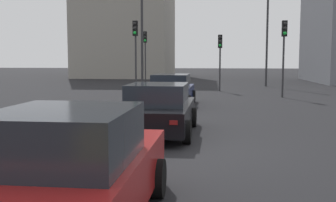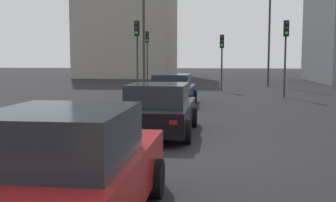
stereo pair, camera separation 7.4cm
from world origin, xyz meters
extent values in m
cube|color=black|center=(0.00, 0.00, -0.10)|extent=(160.00, 160.00, 0.20)
cube|color=#141E4C|center=(9.28, 1.73, 0.58)|extent=(4.62, 1.99, 0.65)
cube|color=#1E232B|center=(9.05, 1.74, 1.21)|extent=(2.10, 1.70, 0.60)
cylinder|color=black|center=(10.67, 0.76, 0.32)|extent=(0.65, 0.24, 0.64)
cylinder|color=black|center=(10.73, 2.62, 0.32)|extent=(0.65, 0.24, 0.64)
cylinder|color=black|center=(7.84, 0.84, 0.32)|extent=(0.65, 0.24, 0.64)
cylinder|color=black|center=(7.89, 2.70, 0.32)|extent=(0.65, 0.24, 0.64)
cube|color=red|center=(6.97, 1.12, 0.70)|extent=(0.04, 0.20, 0.11)
cube|color=red|center=(7.00, 2.46, 0.70)|extent=(0.04, 0.20, 0.11)
cube|color=black|center=(1.87, 1.40, 0.59)|extent=(4.50, 1.96, 0.65)
cube|color=#1E232B|center=(1.65, 1.40, 1.22)|extent=(2.04, 1.69, 0.61)
cylinder|color=black|center=(3.25, 0.43, 0.32)|extent=(0.64, 0.23, 0.64)
cylinder|color=black|center=(3.27, 2.32, 0.32)|extent=(0.64, 0.23, 0.64)
cylinder|color=black|center=(0.47, 0.47, 0.32)|extent=(0.64, 0.23, 0.64)
cylinder|color=black|center=(0.50, 2.36, 0.32)|extent=(0.64, 0.23, 0.64)
cube|color=maroon|center=(-0.39, 0.75, 0.70)|extent=(0.03, 0.20, 0.11)
cube|color=maroon|center=(-0.37, 2.11, 0.70)|extent=(0.03, 0.20, 0.11)
cube|color=maroon|center=(-5.18, 1.66, 0.62)|extent=(4.51, 1.95, 0.72)
cube|color=#1E232B|center=(-5.41, 1.67, 1.31)|extent=(2.04, 1.69, 0.67)
cylinder|color=black|center=(-3.81, 0.70, 0.32)|extent=(0.64, 0.23, 0.64)
cylinder|color=black|center=(-3.78, 2.59, 0.32)|extent=(0.64, 0.23, 0.64)
cylinder|color=#2D2D30|center=(18.25, -0.74, 1.47)|extent=(0.11, 0.11, 2.94)
cube|color=black|center=(18.19, -0.74, 3.39)|extent=(0.23, 0.30, 0.90)
sphere|color=black|center=(18.08, -0.73, 3.66)|extent=(0.20, 0.20, 0.20)
sphere|color=black|center=(18.08, -0.73, 3.39)|extent=(0.20, 0.20, 0.20)
sphere|color=green|center=(18.08, -0.73, 3.12)|extent=(0.20, 0.20, 0.20)
cylinder|color=#2D2D30|center=(14.33, 4.37, 1.79)|extent=(0.11, 0.11, 3.58)
cube|color=black|center=(14.27, 4.38, 4.03)|extent=(0.23, 0.30, 0.90)
sphere|color=black|center=(14.16, 4.39, 4.30)|extent=(0.20, 0.20, 0.20)
sphere|color=black|center=(14.16, 4.39, 4.03)|extent=(0.20, 0.20, 0.20)
sphere|color=green|center=(14.16, 4.39, 3.76)|extent=(0.20, 0.20, 0.20)
cylinder|color=#2D2D30|center=(13.99, -4.26, 1.74)|extent=(0.11, 0.11, 3.48)
cube|color=black|center=(13.93, -4.26, 3.93)|extent=(0.22, 0.30, 0.90)
sphere|color=black|center=(13.82, -4.27, 4.20)|extent=(0.20, 0.20, 0.20)
sphere|color=black|center=(13.82, -4.27, 3.93)|extent=(0.20, 0.20, 0.20)
sphere|color=green|center=(13.82, -4.27, 3.66)|extent=(0.20, 0.20, 0.20)
cylinder|color=#2D2D30|center=(23.13, 5.20, 1.75)|extent=(0.11, 0.11, 3.50)
cube|color=black|center=(23.07, 5.19, 3.95)|extent=(0.22, 0.30, 0.90)
sphere|color=black|center=(22.96, 5.18, 4.22)|extent=(0.20, 0.20, 0.20)
sphere|color=black|center=(22.96, 5.18, 3.95)|extent=(0.20, 0.20, 0.20)
sphere|color=green|center=(22.96, 5.18, 3.68)|extent=(0.20, 0.20, 0.20)
cylinder|color=#2D2D30|center=(16.10, 4.28, 3.11)|extent=(0.16, 0.16, 6.21)
cylinder|color=#2D2D30|center=(23.32, -4.52, 4.30)|extent=(0.16, 0.16, 8.60)
cube|color=gray|center=(39.37, 10.00, 8.69)|extent=(12.49, 10.50, 17.37)
camera|label=1|loc=(-10.35, -0.15, 2.29)|focal=44.26mm
camera|label=2|loc=(-10.35, -0.23, 2.29)|focal=44.26mm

